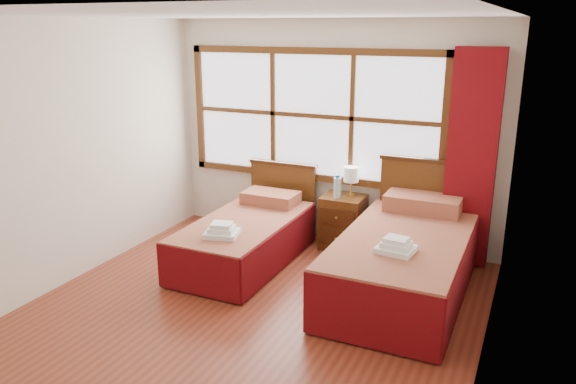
% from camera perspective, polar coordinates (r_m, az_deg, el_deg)
% --- Properties ---
extents(floor, '(4.50, 4.50, 0.00)m').
position_cam_1_polar(floor, '(5.14, -4.72, -12.85)').
color(floor, brown).
rests_on(floor, ground).
extents(ceiling, '(4.50, 4.50, 0.00)m').
position_cam_1_polar(ceiling, '(4.48, -5.55, 17.51)').
color(ceiling, white).
rests_on(ceiling, wall_back).
extents(wall_back, '(4.00, 0.00, 4.00)m').
position_cam_1_polar(wall_back, '(6.64, 4.54, 5.95)').
color(wall_back, silver).
rests_on(wall_back, floor).
extents(wall_left, '(0.00, 4.50, 4.50)m').
position_cam_1_polar(wall_left, '(5.87, -22.38, 3.32)').
color(wall_left, silver).
rests_on(wall_left, floor).
extents(wall_right, '(0.00, 4.50, 4.50)m').
position_cam_1_polar(wall_right, '(4.08, 20.18, -1.91)').
color(wall_right, silver).
rests_on(wall_right, floor).
extents(window, '(3.16, 0.06, 1.56)m').
position_cam_1_polar(window, '(6.66, 2.43, 7.77)').
color(window, white).
rests_on(window, wall_back).
extents(curtain, '(0.50, 0.16, 2.30)m').
position_cam_1_polar(curtain, '(6.18, 18.13, 3.13)').
color(curtain, maroon).
rests_on(curtain, wall_back).
extents(bed_left, '(0.95, 1.97, 0.92)m').
position_cam_1_polar(bed_left, '(6.23, -4.17, -4.52)').
color(bed_left, '#3C1F0C').
rests_on(bed_left, floor).
extents(bed_right, '(1.16, 2.25, 1.13)m').
position_cam_1_polar(bed_right, '(5.63, 11.83, -6.54)').
color(bed_right, '#3C1F0C').
rests_on(bed_right, floor).
extents(nightstand, '(0.47, 0.47, 0.63)m').
position_cam_1_polar(nightstand, '(6.59, 5.59, -3.06)').
color(nightstand, '#512E11').
rests_on(nightstand, floor).
extents(towels_left, '(0.39, 0.36, 0.14)m').
position_cam_1_polar(towels_left, '(5.67, -6.73, -3.93)').
color(towels_left, white).
rests_on(towels_left, bed_left).
extents(towels_right, '(0.35, 0.31, 0.13)m').
position_cam_1_polar(towels_right, '(5.04, 10.92, -5.44)').
color(towels_right, white).
rests_on(towels_right, bed_right).
extents(lamp, '(0.17, 0.17, 0.34)m').
position_cam_1_polar(lamp, '(6.48, 6.44, 1.70)').
color(lamp, gold).
rests_on(lamp, nightstand).
extents(bottle_near, '(0.07, 0.07, 0.26)m').
position_cam_1_polar(bottle_near, '(6.41, 5.11, 0.50)').
color(bottle_near, '#A5C3D5').
rests_on(bottle_near, nightstand).
extents(bottle_far, '(0.07, 0.07, 0.27)m').
position_cam_1_polar(bottle_far, '(6.39, 4.97, 0.45)').
color(bottle_far, '#A5C3D5').
rests_on(bottle_far, nightstand).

